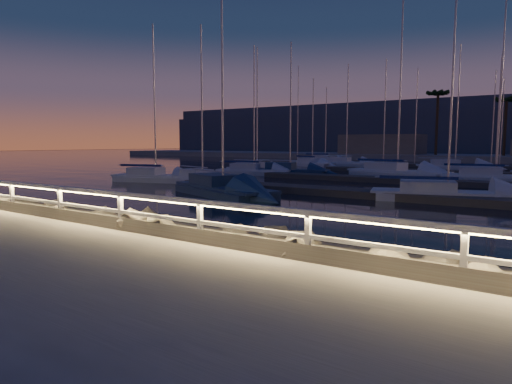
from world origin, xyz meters
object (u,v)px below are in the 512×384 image
at_px(sailboat_e, 288,170).
at_px(guard_rail, 97,199).
at_px(sailboat_a, 201,179).
at_px(sailboat_b, 154,176).
at_px(sailboat_f, 252,171).
at_px(sailboat_m, 324,160).
at_px(sailboat_n, 345,163).
at_px(sailboat_j, 256,169).
at_px(sailboat_l, 493,176).
at_px(sailboat_g, 395,172).
at_px(sailboat_d, 443,193).
at_px(sailboat_i, 311,163).
at_px(sailboat_k, 453,166).
at_px(sailboat_c, 221,188).

bearing_deg(sailboat_e, guard_rail, -81.75).
xyz_separation_m(sailboat_a, sailboat_b, (-4.89, -0.05, -0.00)).
xyz_separation_m(sailboat_b, sailboat_f, (1.94, 10.45, -0.00)).
height_order(sailboat_m, sailboat_n, sailboat_n).
relative_size(sailboat_f, sailboat_j, 0.98).
bearing_deg(sailboat_n, sailboat_l, -43.24).
relative_size(sailboat_g, sailboat_m, 1.33).
relative_size(sailboat_e, sailboat_j, 1.00).
relative_size(sailboat_d, sailboat_n, 0.99).
bearing_deg(sailboat_m, sailboat_a, -100.29).
xyz_separation_m(sailboat_f, sailboat_i, (-2.86, 17.03, 0.00)).
bearing_deg(sailboat_k, guard_rail, -110.75).
bearing_deg(sailboat_l, sailboat_m, 131.37).
height_order(sailboat_a, sailboat_d, sailboat_d).
xyz_separation_m(sailboat_a, sailboat_c, (5.27, -4.17, 0.02)).
bearing_deg(sailboat_g, sailboat_l, 5.39).
distance_m(sailboat_b, sailboat_c, 10.96).
relative_size(sailboat_a, sailboat_l, 0.79).
bearing_deg(guard_rail, sailboat_f, 116.75).
xyz_separation_m(sailboat_f, sailboat_g, (11.79, 5.38, 0.05)).
height_order(sailboat_j, sailboat_k, sailboat_k).
xyz_separation_m(sailboat_d, sailboat_n, (-18.93, 29.85, 0.04)).
bearing_deg(sailboat_d, sailboat_k, 84.34).
distance_m(sailboat_a, sailboat_d, 16.41).
relative_size(sailboat_k, sailboat_l, 0.97).
height_order(sailboat_e, sailboat_j, sailboat_j).
relative_size(sailboat_j, sailboat_l, 0.86).
xyz_separation_m(sailboat_a, sailboat_f, (-2.95, 10.40, -0.00)).
distance_m(sailboat_k, sailboat_l, 15.73).
xyz_separation_m(sailboat_b, sailboat_m, (-4.73, 38.72, 0.01)).
bearing_deg(sailboat_m, sailboat_l, -66.07).
distance_m(sailboat_g, sailboat_n, 18.53).
distance_m(sailboat_a, sailboat_c, 6.72).
bearing_deg(sailboat_b, sailboat_f, 63.44).
xyz_separation_m(sailboat_d, sailboat_g, (-7.56, 15.22, 0.06)).
height_order(sailboat_c, sailboat_e, sailboat_c).
height_order(sailboat_a, sailboat_g, sailboat_g).
xyz_separation_m(sailboat_i, sailboat_j, (1.83, -14.98, 0.00)).
relative_size(sailboat_f, sailboat_n, 0.92).
height_order(guard_rail, sailboat_e, sailboat_e).
bearing_deg(sailboat_k, sailboat_g, -118.40).
height_order(guard_rail, sailboat_i, sailboat_i).
relative_size(guard_rail, sailboat_k, 3.21).
distance_m(sailboat_c, sailboat_j, 19.02).
relative_size(sailboat_d, sailboat_l, 0.91).
bearing_deg(sailboat_m, sailboat_k, -48.15).
height_order(sailboat_j, sailboat_l, sailboat_l).
relative_size(sailboat_a, sailboat_c, 0.80).
bearing_deg(sailboat_d, sailboat_c, -173.55).
xyz_separation_m(sailboat_c, sailboat_l, (11.50, 19.24, -0.02)).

